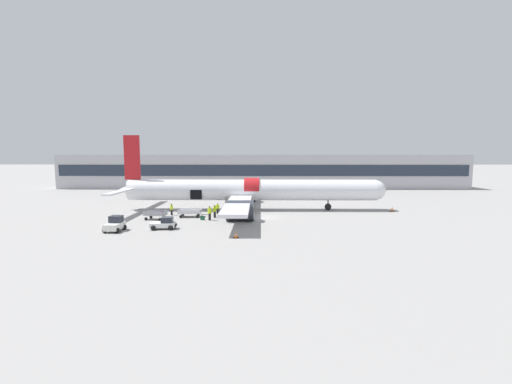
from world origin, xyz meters
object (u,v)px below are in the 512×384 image
object	(u,v)px
baggage_cart_queued	(156,215)
suitcase_on_tarmac_upright	(203,218)
ground_crew_loader_b	(215,211)
baggage_tug_lead	(164,224)
baggage_cart_loading	(191,213)
ground_crew_supervisor	(210,213)
baggage_tug_mid	(115,225)
ground_crew_driver	(172,209)
ground_crew_loader_a	(218,208)
airplane	(248,191)

from	to	relation	value
baggage_cart_queued	suitcase_on_tarmac_upright	world-z (taller)	baggage_cart_queued
ground_crew_loader_b	baggage_tug_lead	bearing A→B (deg)	-123.98
ground_crew_loader_b	baggage_cart_loading	bearing A→B (deg)	170.68
baggage_tug_lead	ground_crew_supervisor	bearing A→B (deg)	50.24
baggage_tug_mid	ground_crew_driver	xyz separation A→B (m)	(3.59, 9.93, 0.15)
baggage_cart_loading	ground_crew_supervisor	size ratio (longest dim) A/B	2.18
baggage_cart_loading	baggage_cart_queued	distance (m)	4.50
baggage_tug_mid	ground_crew_supervisor	xyz separation A→B (m)	(9.36, 6.26, 0.27)
baggage_tug_mid	ground_crew_loader_a	bearing A→B (deg)	48.30
ground_crew_driver	ground_crew_supervisor	world-z (taller)	ground_crew_supervisor
baggage_tug_lead	suitcase_on_tarmac_upright	size ratio (longest dim) A/B	5.11
baggage_tug_mid	ground_crew_loader_a	distance (m)	14.69
ground_crew_driver	ground_crew_loader_a	bearing A→B (deg)	9.57
airplane	baggage_tug_lead	bearing A→B (deg)	-123.03
baggage_cart_queued	suitcase_on_tarmac_upright	bearing A→B (deg)	-2.31
suitcase_on_tarmac_upright	ground_crew_driver	bearing A→B (deg)	143.82
baggage_tug_lead	ground_crew_driver	distance (m)	8.98
baggage_tug_lead	baggage_cart_loading	size ratio (longest dim) A/B	0.74
baggage_tug_lead	baggage_cart_queued	bearing A→B (deg)	115.28
baggage_tug_lead	ground_crew_loader_a	distance (m)	10.98
ground_crew_loader_a	ground_crew_loader_b	distance (m)	2.90
airplane	baggage_cart_queued	bearing A→B (deg)	-145.06
airplane	baggage_cart_loading	size ratio (longest dim) A/B	10.13
airplane	baggage_cart_loading	xyz separation A→B (m)	(-7.39, -6.00, -2.32)
baggage_cart_queued	ground_crew_driver	bearing A→B (deg)	70.55
ground_crew_loader_b	airplane	bearing A→B (deg)	58.01
baggage_tug_lead	ground_crew_driver	xyz separation A→B (m)	(-1.46, 8.86, 0.25)
baggage_tug_lead	baggage_cart_queued	distance (m)	6.15
baggage_tug_mid	baggage_cart_queued	size ratio (longest dim) A/B	0.71
baggage_tug_mid	ground_crew_supervisor	distance (m)	11.26
ground_crew_loader_b	suitcase_on_tarmac_upright	bearing A→B (deg)	-128.19
baggage_cart_loading	ground_crew_loader_b	distance (m)	3.37
ground_crew_loader_b	ground_crew_driver	distance (m)	6.45
ground_crew_supervisor	baggage_tug_lead	bearing A→B (deg)	-129.76
ground_crew_driver	suitcase_on_tarmac_upright	xyz separation A→B (m)	(4.85, -3.55, -0.60)
baggage_cart_loading	ground_crew_loader_a	xyz separation A→B (m)	(3.31, 2.36, 0.29)
ground_crew_supervisor	suitcase_on_tarmac_upright	xyz separation A→B (m)	(-0.93, 0.12, -0.72)
baggage_cart_loading	ground_crew_loader_a	world-z (taller)	ground_crew_loader_a
baggage_cart_loading	suitcase_on_tarmac_upright	world-z (taller)	baggage_cart_loading
airplane	ground_crew_supervisor	size ratio (longest dim) A/B	22.04
suitcase_on_tarmac_upright	baggage_tug_lead	bearing A→B (deg)	-122.55
baggage_cart_queued	ground_crew_driver	world-z (taller)	ground_crew_driver
airplane	baggage_tug_lead	size ratio (longest dim) A/B	13.64
ground_crew_driver	ground_crew_supervisor	bearing A→B (deg)	-32.44
ground_crew_driver	baggage_cart_queued	bearing A→B (deg)	-109.45
ground_crew_loader_b	ground_crew_supervisor	xyz separation A→B (m)	(-0.40, -1.81, 0.07)
ground_crew_loader_b	ground_crew_supervisor	size ratio (longest dim) A/B	0.93
baggage_tug_mid	ground_crew_loader_a	xyz separation A→B (m)	(9.77, 10.97, 0.12)
ground_crew_loader_b	baggage_cart_queued	bearing A→B (deg)	-168.88
ground_crew_supervisor	suitcase_on_tarmac_upright	size ratio (longest dim) A/B	3.16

